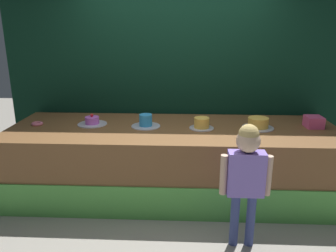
# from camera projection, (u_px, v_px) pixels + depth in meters

# --- Properties ---
(ground_plane) EXTENTS (12.00, 12.00, 0.00)m
(ground_plane) POSITION_uv_depth(u_px,v_px,m) (171.00, 220.00, 3.45)
(ground_plane) COLOR gray
(stage_platform) EXTENTS (3.81, 1.26, 0.82)m
(stage_platform) POSITION_uv_depth(u_px,v_px,m) (173.00, 161.00, 3.93)
(stage_platform) COLOR brown
(stage_platform) RESTS_ON ground_plane
(curtain_backdrop) EXTENTS (4.47, 0.08, 2.89)m
(curtain_backdrop) POSITION_uv_depth(u_px,v_px,m) (175.00, 66.00, 4.33)
(curtain_backdrop) COLOR black
(curtain_backdrop) RESTS_ON ground_plane
(child_figure) EXTENTS (0.45, 0.21, 1.16)m
(child_figure) POSITION_uv_depth(u_px,v_px,m) (246.00, 170.00, 2.85)
(child_figure) COLOR #3F4C8C
(child_figure) RESTS_ON ground_plane
(pink_box) EXTENTS (0.19, 0.20, 0.13)m
(pink_box) POSITION_uv_depth(u_px,v_px,m) (314.00, 122.00, 3.80)
(pink_box) COLOR #E45188
(pink_box) RESTS_ON stage_platform
(donut) EXTENTS (0.13, 0.13, 0.03)m
(donut) POSITION_uv_depth(u_px,v_px,m) (37.00, 124.00, 3.91)
(donut) COLOR pink
(donut) RESTS_ON stage_platform
(cake_far_left) EXTENTS (0.35, 0.35, 0.13)m
(cake_far_left) POSITION_uv_depth(u_px,v_px,m) (92.00, 121.00, 3.92)
(cake_far_left) COLOR silver
(cake_far_left) RESTS_ON stage_platform
(cake_center_left) EXTENTS (0.34, 0.34, 0.14)m
(cake_center_left) POSITION_uv_depth(u_px,v_px,m) (146.00, 122.00, 3.84)
(cake_center_left) COLOR silver
(cake_center_left) RESTS_ON stage_platform
(cake_center_right) EXTENTS (0.28, 0.28, 0.13)m
(cake_center_right) POSITION_uv_depth(u_px,v_px,m) (202.00, 124.00, 3.76)
(cake_center_right) COLOR silver
(cake_center_right) RESTS_ON stage_platform
(cake_far_right) EXTENTS (0.36, 0.36, 0.12)m
(cake_far_right) POSITION_uv_depth(u_px,v_px,m) (258.00, 123.00, 3.77)
(cake_far_right) COLOR silver
(cake_far_right) RESTS_ON stage_platform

